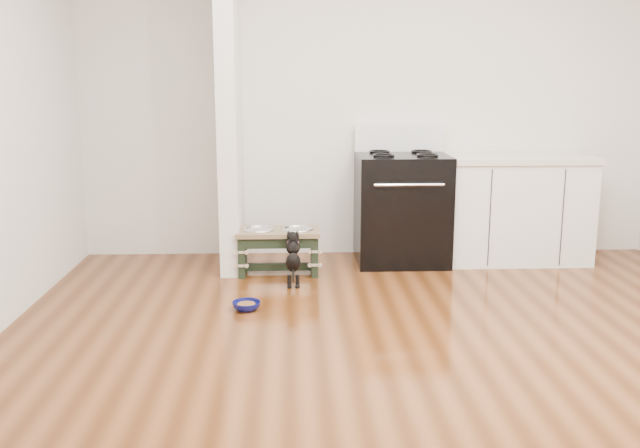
# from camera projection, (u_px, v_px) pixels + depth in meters

# --- Properties ---
(ground) EXTENTS (5.00, 5.00, 0.00)m
(ground) POSITION_uv_depth(u_px,v_px,m) (414.00, 360.00, 4.01)
(ground) COLOR #4B250D
(ground) RESTS_ON ground
(room_shell) EXTENTS (5.00, 5.00, 5.00)m
(room_shell) POSITION_uv_depth(u_px,v_px,m) (422.00, 66.00, 3.68)
(room_shell) COLOR silver
(room_shell) RESTS_ON ground
(partition_wall) EXTENTS (0.15, 0.80, 2.70)m
(partition_wall) POSITION_uv_depth(u_px,v_px,m) (230.00, 103.00, 5.74)
(partition_wall) COLOR silver
(partition_wall) RESTS_ON ground
(oven_range) EXTENTS (0.76, 0.69, 1.14)m
(oven_range) POSITION_uv_depth(u_px,v_px,m) (402.00, 207.00, 6.03)
(oven_range) COLOR black
(oven_range) RESTS_ON ground
(cabinet_run) EXTENTS (1.24, 0.64, 0.91)m
(cabinet_run) POSITION_uv_depth(u_px,v_px,m) (515.00, 208.00, 6.09)
(cabinet_run) COLOR white
(cabinet_run) RESTS_ON ground
(dog_feeder) EXTENTS (0.66, 0.35, 0.37)m
(dog_feeder) POSITION_uv_depth(u_px,v_px,m) (278.00, 242.00, 5.70)
(dog_feeder) COLOR black
(dog_feeder) RESTS_ON ground
(puppy) EXTENTS (0.12, 0.34, 0.40)m
(puppy) POSITION_uv_depth(u_px,v_px,m) (293.00, 256.00, 5.42)
(puppy) COLOR black
(puppy) RESTS_ON ground
(floor_bowl) EXTENTS (0.23, 0.23, 0.06)m
(floor_bowl) POSITION_uv_depth(u_px,v_px,m) (246.00, 306.00, 4.85)
(floor_bowl) COLOR #0B0E52
(floor_bowl) RESTS_ON ground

